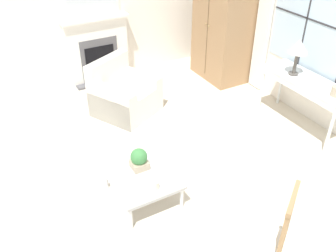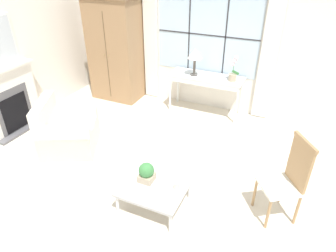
{
  "view_description": "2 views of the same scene",
  "coord_description": "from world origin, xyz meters",
  "px_view_note": "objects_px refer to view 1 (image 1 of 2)",
  "views": [
    {
      "loc": [
        3.44,
        -1.49,
        3.27
      ],
      "look_at": [
        0.12,
        0.35,
        0.74
      ],
      "focal_mm": 40.0,
      "sensor_mm": 36.0,
      "label": 1
    },
    {
      "loc": [
        1.75,
        -2.74,
        2.99
      ],
      "look_at": [
        0.28,
        0.51,
        0.86
      ],
      "focal_mm": 32.0,
      "sensor_mm": 36.0,
      "label": 2
    }
  ],
  "objects_px": {
    "table_lamp": "(299,48)",
    "pillar_candle": "(156,186)",
    "armoire": "(223,20)",
    "side_chair_wooden": "(273,234)",
    "fireplace": "(97,45)",
    "armchair_upholstered": "(124,96)",
    "coffee_table": "(142,177)",
    "console_table": "(307,85)",
    "potted_plant_small": "(139,159)"
  },
  "relations": [
    {
      "from": "fireplace",
      "to": "console_table",
      "type": "distance_m",
      "value": 3.73
    },
    {
      "from": "fireplace",
      "to": "coffee_table",
      "type": "distance_m",
      "value": 3.38
    },
    {
      "from": "armoire",
      "to": "table_lamp",
      "type": "height_order",
      "value": "armoire"
    },
    {
      "from": "table_lamp",
      "to": "potted_plant_small",
      "type": "height_order",
      "value": "table_lamp"
    },
    {
      "from": "armchair_upholstered",
      "to": "pillar_candle",
      "type": "xyz_separation_m",
      "value": [
        2.26,
        -0.59,
        0.13
      ]
    },
    {
      "from": "armoire",
      "to": "armchair_upholstered",
      "type": "height_order",
      "value": "armoire"
    },
    {
      "from": "armoire",
      "to": "coffee_table",
      "type": "relative_size",
      "value": 2.62
    },
    {
      "from": "table_lamp",
      "to": "armchair_upholstered",
      "type": "relative_size",
      "value": 0.46
    },
    {
      "from": "armchair_upholstered",
      "to": "potted_plant_small",
      "type": "height_order",
      "value": "armchair_upholstered"
    },
    {
      "from": "fireplace",
      "to": "coffee_table",
      "type": "bearing_deg",
      "value": -11.61
    },
    {
      "from": "potted_plant_small",
      "to": "console_table",
      "type": "bearing_deg",
      "value": 92.54
    },
    {
      "from": "side_chair_wooden",
      "to": "pillar_candle",
      "type": "distance_m",
      "value": 1.37
    },
    {
      "from": "fireplace",
      "to": "side_chair_wooden",
      "type": "xyz_separation_m",
      "value": [
        4.85,
        -0.12,
        -0.07
      ]
    },
    {
      "from": "armoire",
      "to": "side_chair_wooden",
      "type": "bearing_deg",
      "value": -29.78
    },
    {
      "from": "console_table",
      "to": "potted_plant_small",
      "type": "xyz_separation_m",
      "value": [
        0.12,
        -2.81,
        -0.22
      ]
    },
    {
      "from": "armchair_upholstered",
      "to": "pillar_candle",
      "type": "bearing_deg",
      "value": -14.71
    },
    {
      "from": "pillar_candle",
      "to": "armoire",
      "type": "bearing_deg",
      "value": 133.63
    },
    {
      "from": "table_lamp",
      "to": "pillar_candle",
      "type": "xyz_separation_m",
      "value": [
        0.79,
        -2.74,
        -0.8
      ]
    },
    {
      "from": "fireplace",
      "to": "console_table",
      "type": "xyz_separation_m",
      "value": [
        3.04,
        2.16,
        0.02
      ]
    },
    {
      "from": "console_table",
      "to": "table_lamp",
      "type": "distance_m",
      "value": 0.56
    },
    {
      "from": "fireplace",
      "to": "armchair_upholstered",
      "type": "height_order",
      "value": "fireplace"
    },
    {
      "from": "side_chair_wooden",
      "to": "coffee_table",
      "type": "bearing_deg",
      "value": -160.44
    },
    {
      "from": "armoire",
      "to": "coffee_table",
      "type": "height_order",
      "value": "armoire"
    },
    {
      "from": "table_lamp",
      "to": "potted_plant_small",
      "type": "relative_size",
      "value": 2.03
    },
    {
      "from": "armoire",
      "to": "table_lamp",
      "type": "bearing_deg",
      "value": -0.04
    },
    {
      "from": "table_lamp",
      "to": "side_chair_wooden",
      "type": "bearing_deg",
      "value": -47.29
    },
    {
      "from": "fireplace",
      "to": "armchair_upholstered",
      "type": "xyz_separation_m",
      "value": [
        1.33,
        -0.06,
        -0.41
      ]
    },
    {
      "from": "console_table",
      "to": "potted_plant_small",
      "type": "distance_m",
      "value": 2.82
    },
    {
      "from": "console_table",
      "to": "coffee_table",
      "type": "distance_m",
      "value": 2.87
    },
    {
      "from": "armoire",
      "to": "potted_plant_small",
      "type": "bearing_deg",
      "value": -51.39
    },
    {
      "from": "armchair_upholstered",
      "to": "potted_plant_small",
      "type": "distance_m",
      "value": 1.94
    },
    {
      "from": "console_table",
      "to": "armchair_upholstered",
      "type": "distance_m",
      "value": 2.83
    },
    {
      "from": "pillar_candle",
      "to": "side_chair_wooden",
      "type": "bearing_deg",
      "value": 22.94
    },
    {
      "from": "side_chair_wooden",
      "to": "coffee_table",
      "type": "distance_m",
      "value": 1.68
    },
    {
      "from": "armchair_upholstered",
      "to": "side_chair_wooden",
      "type": "height_order",
      "value": "side_chair_wooden"
    },
    {
      "from": "potted_plant_small",
      "to": "armchair_upholstered",
      "type": "bearing_deg",
      "value": 162.15
    },
    {
      "from": "table_lamp",
      "to": "pillar_candle",
      "type": "distance_m",
      "value": 2.96
    },
    {
      "from": "table_lamp",
      "to": "side_chair_wooden",
      "type": "xyz_separation_m",
      "value": [
        2.04,
        -2.21,
        -0.6
      ]
    },
    {
      "from": "armoire",
      "to": "pillar_candle",
      "type": "distance_m",
      "value": 3.85
    },
    {
      "from": "console_table",
      "to": "potted_plant_small",
      "type": "height_order",
      "value": "console_table"
    },
    {
      "from": "armoire",
      "to": "console_table",
      "type": "xyz_separation_m",
      "value": [
        2.06,
        0.07,
        -0.39
      ]
    },
    {
      "from": "armoire",
      "to": "pillar_candle",
      "type": "bearing_deg",
      "value": -46.37
    },
    {
      "from": "fireplace",
      "to": "pillar_candle",
      "type": "relative_size",
      "value": 15.9
    },
    {
      "from": "side_chair_wooden",
      "to": "coffee_table",
      "type": "height_order",
      "value": "side_chair_wooden"
    },
    {
      "from": "armoire",
      "to": "pillar_candle",
      "type": "relative_size",
      "value": 17.16
    },
    {
      "from": "fireplace",
      "to": "armoire",
      "type": "xyz_separation_m",
      "value": [
        0.98,
        2.09,
        0.41
      ]
    },
    {
      "from": "armchair_upholstered",
      "to": "potted_plant_small",
      "type": "xyz_separation_m",
      "value": [
        1.84,
        -0.59,
        0.21
      ]
    },
    {
      "from": "pillar_candle",
      "to": "potted_plant_small",
      "type": "bearing_deg",
      "value": 179.66
    },
    {
      "from": "side_chair_wooden",
      "to": "armoire",
      "type": "bearing_deg",
      "value": 150.22
    },
    {
      "from": "fireplace",
      "to": "table_lamp",
      "type": "height_order",
      "value": "fireplace"
    }
  ]
}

